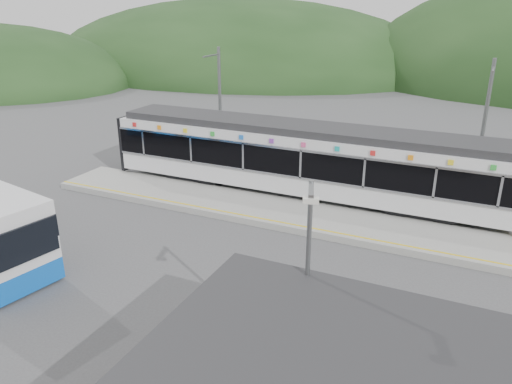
% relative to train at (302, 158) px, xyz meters
% --- Properties ---
extents(ground, '(120.00, 120.00, 0.00)m').
position_rel_train_xyz_m(ground, '(0.98, -6.00, -2.06)').
color(ground, '#4C4C4F').
rests_on(ground, ground).
extents(hills, '(146.00, 149.00, 26.00)m').
position_rel_train_xyz_m(hills, '(7.17, -0.71, -2.06)').
color(hills, '#1E3D19').
rests_on(hills, ground).
extents(platform, '(26.00, 3.20, 0.30)m').
position_rel_train_xyz_m(platform, '(0.98, -2.70, -1.91)').
color(platform, '#9E9E99').
rests_on(platform, ground).
extents(yellow_line, '(26.00, 0.10, 0.01)m').
position_rel_train_xyz_m(yellow_line, '(0.98, -4.00, -1.76)').
color(yellow_line, yellow).
rests_on(yellow_line, platform).
extents(train, '(20.44, 3.01, 3.74)m').
position_rel_train_xyz_m(train, '(0.00, 0.00, 0.00)').
color(train, black).
rests_on(train, ground).
extents(catenary_mast_west, '(0.18, 1.80, 7.00)m').
position_rel_train_xyz_m(catenary_mast_west, '(-6.02, 2.56, 1.58)').
color(catenary_mast_west, slate).
rests_on(catenary_mast_west, ground).
extents(catenary_mast_east, '(0.18, 1.80, 7.00)m').
position_rel_train_xyz_m(catenary_mast_east, '(7.98, 2.56, 1.58)').
color(catenary_mast_east, slate).
rests_on(catenary_mast_east, ground).
extents(lamp_post, '(0.41, 1.02, 5.48)m').
position_rel_train_xyz_m(lamp_post, '(4.55, -12.28, 1.22)').
color(lamp_post, slate).
rests_on(lamp_post, ground).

